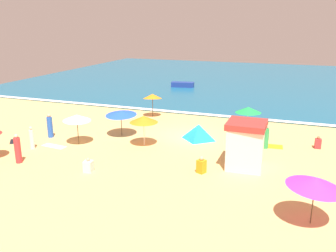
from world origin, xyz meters
The scene contains 22 objects.
ground_plane centered at (0.00, 0.00, 0.00)m, with size 60.00×60.00×0.00m, color #E5B26B.
ocean_water centered at (0.00, 28.00, 0.05)m, with size 60.00×44.00×0.10m, color #196084.
wave_breaker_foam centered at (0.00, 6.30, 0.10)m, with size 57.00×0.70×0.01m, color white.
lifeguard_cabana centered at (4.74, -4.41, 1.38)m, with size 2.13×2.20×2.71m.
beach_umbrella_0 centered at (-4.58, 4.23, 1.84)m, with size 2.18×2.20×2.13m.
beach_umbrella_3 centered at (-6.54, -4.24, 1.86)m, with size 2.56×2.55×2.12m.
beach_umbrella_4 centered at (-4.63, -1.56, 1.72)m, with size 2.29×2.30×1.96m.
beach_umbrella_6 centered at (8.24, -9.50, 1.84)m, with size 2.37×2.34×2.17m.
beach_umbrella_7 centered at (4.02, 1.48, 1.98)m, with size 2.58×2.58×2.21m.
beach_umbrella_9 centered at (-2.20, -2.97, 1.84)m, with size 2.50×2.50×2.07m.
beach_tent centered at (0.91, -0.48, 0.56)m, with size 1.91×1.77×1.12m.
beachgoer_0 centered at (-8.83, -6.12, 0.72)m, with size 0.34×0.34×1.52m.
beachgoer_1 centered at (-9.29, -3.67, 0.81)m, with size 0.39×0.39×1.75m.
beachgoer_2 centered at (8.80, 0.48, 0.36)m, with size 0.41×0.41×0.84m.
beachgoer_3 centered at (-7.92, -8.37, 0.83)m, with size 0.47×0.47×1.77m.
beachgoer_4 centered at (-3.31, -8.11, 0.34)m, with size 0.51×0.51×0.83m.
beachgoer_5 centered at (5.53, -0.71, 0.74)m, with size 0.44×0.44×1.60m.
beachgoer_6 centered at (2.63, -6.06, 0.42)m, with size 0.55×0.55×0.97m.
beach_towel_0 centered at (-7.83, -5.24, 0.01)m, with size 1.79×0.79×0.01m.
beach_towel_1 centered at (-11.05, -5.35, 0.01)m, with size 1.19×1.27×0.01m.
beach_towel_3 centered at (5.95, -0.20, 0.01)m, with size 1.46×1.01×0.01m.
small_boat_0 centered at (-6.56, 18.88, 0.41)m, with size 2.95×1.48×0.62m.
Camera 1 is at (7.23, -23.84, 8.04)m, focal length 38.17 mm.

